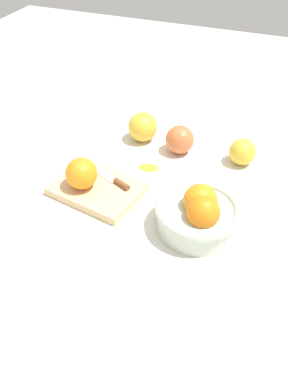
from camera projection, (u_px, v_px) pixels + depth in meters
name	position (u px, v px, depth m)	size (l,w,h in m)	color
ground_plane	(167.00, 187.00, 1.01)	(2.40, 2.40, 0.00)	silver
bowl	(199.00, 213.00, 0.87)	(0.19, 0.19, 0.11)	beige
cutting_board	(98.00, 189.00, 0.98)	(0.21, 0.15, 0.02)	#DBB77F
orange_on_board	(81.00, 173.00, 0.95)	(0.08, 0.08, 0.08)	orange
knife	(113.00, 179.00, 0.99)	(0.15, 0.08, 0.01)	silver
apple_front_right	(143.00, 127.00, 1.14)	(0.08, 0.08, 0.08)	gold
apple_front_center	(180.00, 140.00, 1.10)	(0.08, 0.08, 0.08)	#CC6638
apple_front_left	(242.00, 152.00, 1.06)	(0.07, 0.07, 0.07)	gold
citrus_peel	(149.00, 167.00, 1.06)	(0.05, 0.04, 0.01)	orange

